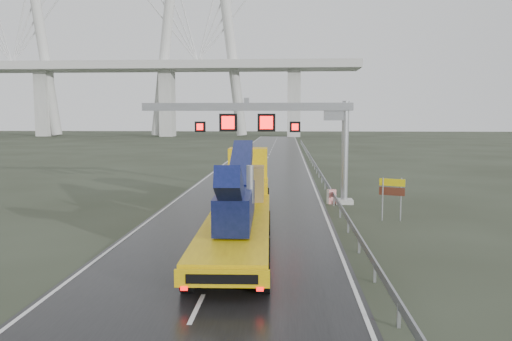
# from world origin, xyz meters

# --- Properties ---
(ground) EXTENTS (400.00, 400.00, 0.00)m
(ground) POSITION_xyz_m (0.00, 0.00, 0.00)
(ground) COLOR #2A2F21
(ground) RESTS_ON ground
(road) EXTENTS (11.00, 200.00, 0.02)m
(road) POSITION_xyz_m (0.00, 40.00, 0.01)
(road) COLOR black
(road) RESTS_ON ground
(guardrail) EXTENTS (0.20, 140.00, 1.40)m
(guardrail) POSITION_xyz_m (6.10, 30.00, 0.70)
(guardrail) COLOR gray
(guardrail) RESTS_ON ground
(sign_gantry) EXTENTS (14.90, 1.20, 7.42)m
(sign_gantry) POSITION_xyz_m (2.10, 17.99, 5.61)
(sign_gantry) COLOR silver
(sign_gantry) RESTS_ON ground
(heavy_haul_truck) EXTENTS (3.62, 20.39, 4.77)m
(heavy_haul_truck) POSITION_xyz_m (0.38, 10.20, 1.85)
(heavy_haul_truck) COLOR yellow
(heavy_haul_truck) RESTS_ON ground
(exit_sign_pair) EXTENTS (1.39, 0.63, 2.54)m
(exit_sign_pair) POSITION_xyz_m (9.00, 12.21, 1.78)
(exit_sign_pair) COLOR gray
(exit_sign_pair) RESTS_ON ground
(striped_barrier) EXTENTS (0.67, 0.54, 1.00)m
(striped_barrier) POSITION_xyz_m (6.00, 17.87, 0.50)
(striped_barrier) COLOR red
(striped_barrier) RESTS_ON ground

